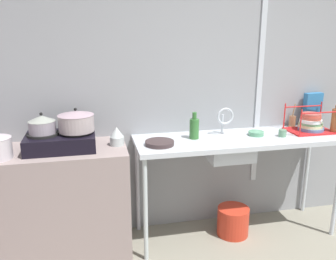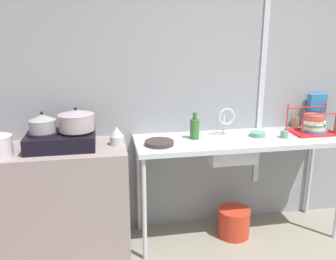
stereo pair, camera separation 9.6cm
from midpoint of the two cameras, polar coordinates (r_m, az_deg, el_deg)
The scene contains 18 objects.
wall_back at distance 3.38m, azimuth 13.09°, elevation 6.27°, with size 5.31×0.10×2.55m, color gray.
wall_metal_strip at distance 3.36m, azimuth 15.69°, elevation 8.25°, with size 0.05×0.01×2.04m, color silver.
counter_concrete at distance 3.07m, azimuth -15.75°, elevation -10.95°, with size 1.06×0.54×0.92m, color gray.
counter_sink at distance 3.13m, azimuth 12.23°, elevation -2.44°, with size 1.79×0.54×0.92m.
stove at distance 2.87m, azimuth -15.81°, elevation -1.54°, with size 0.52×0.36×0.14m.
pot_on_left_burner at distance 2.85m, azimuth -18.51°, elevation 1.06°, with size 0.20×0.20×0.16m.
pot_on_right_burner at distance 2.82m, azimuth -13.52°, elevation 1.54°, with size 0.27×0.27×0.18m.
percolator at distance 2.87m, azimuth -7.25°, elevation -0.94°, with size 0.11×0.11×0.15m.
sink_basin at distance 3.06m, azimuth 10.62°, elevation -3.08°, with size 0.38×0.33×0.17m, color silver.
faucet at distance 3.13m, azimuth 10.14°, elevation 1.93°, with size 0.15×0.08×0.24m.
frying_pan at distance 2.85m, azimuth -0.44°, elevation -2.08°, with size 0.23×0.23×0.03m, color #3B2D2E.
dish_rack at distance 3.45m, azimuth 23.01°, elevation 0.74°, with size 0.39×0.28×0.24m.
cup_by_rack at distance 3.21m, azimuth 18.91°, elevation -0.65°, with size 0.07×0.07×0.06m, color slate.
small_bowl_on_drainboard at distance 3.19m, azimuth 14.97°, elevation -0.65°, with size 0.13×0.13×0.04m, color #5A9B75.
bottle_by_sink at distance 3.00m, azimuth 5.21°, elevation 0.27°, with size 0.08×0.08×0.23m.
cereal_box at distance 3.65m, azimuth 23.30°, elevation 2.89°, with size 0.18×0.06×0.32m, color teal.
utensil_jar at distance 3.57m, azimuth 20.45°, elevation 1.20°, with size 0.06×0.06×0.22m.
bucket_on_floor at distance 3.39m, azimuth 11.29°, elevation -14.27°, with size 0.29×0.29×0.26m, color red.
Camera 2 is at (-1.29, -1.16, 1.80)m, focal length 38.12 mm.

